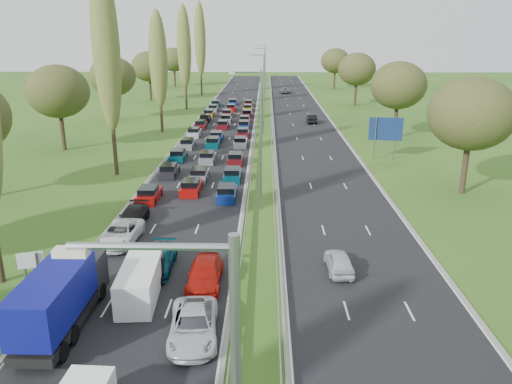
{
  "coord_description": "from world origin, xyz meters",
  "views": [
    {
      "loc": [
        4.96,
        1.36,
        14.75
      ],
      "look_at": [
        4.07,
        43.12,
        1.5
      ],
      "focal_mm": 35.0,
      "sensor_mm": 36.0,
      "label": 1
    }
  ],
  "objects_px": {
    "blue_lorry": "(62,297)",
    "near_car_2": "(120,234)",
    "white_van_rear": "(141,281)",
    "near_car_3": "(133,216)",
    "direction_sign": "(386,131)",
    "info_sign": "(31,264)"
  },
  "relations": [
    {
      "from": "blue_lorry",
      "to": "near_car_2",
      "type": "bearing_deg",
      "value": 91.31
    },
    {
      "from": "blue_lorry",
      "to": "white_van_rear",
      "type": "height_order",
      "value": "blue_lorry"
    },
    {
      "from": "near_car_3",
      "to": "blue_lorry",
      "type": "bearing_deg",
      "value": -88.31
    },
    {
      "from": "near_car_3",
      "to": "blue_lorry",
      "type": "relative_size",
      "value": 0.58
    },
    {
      "from": "blue_lorry",
      "to": "direction_sign",
      "type": "relative_size",
      "value": 1.58
    },
    {
      "from": "near_car_2",
      "to": "blue_lorry",
      "type": "bearing_deg",
      "value": -86.26
    },
    {
      "from": "blue_lorry",
      "to": "info_sign",
      "type": "distance_m",
      "value": 6.1
    },
    {
      "from": "blue_lorry",
      "to": "white_van_rear",
      "type": "relative_size",
      "value": 1.6
    },
    {
      "from": "near_car_3",
      "to": "info_sign",
      "type": "relative_size",
      "value": 2.27
    },
    {
      "from": "info_sign",
      "to": "direction_sign",
      "type": "distance_m",
      "value": 43.62
    },
    {
      "from": "near_car_3",
      "to": "white_van_rear",
      "type": "relative_size",
      "value": 0.93
    },
    {
      "from": "near_car_3",
      "to": "white_van_rear",
      "type": "xyz_separation_m",
      "value": [
        3.5,
        -11.68,
        0.34
      ]
    },
    {
      "from": "white_van_rear",
      "to": "blue_lorry",
      "type": "bearing_deg",
      "value": -139.55
    },
    {
      "from": "near_car_2",
      "to": "near_car_3",
      "type": "relative_size",
      "value": 1.11
    },
    {
      "from": "near_car_3",
      "to": "direction_sign",
      "type": "height_order",
      "value": "direction_sign"
    },
    {
      "from": "blue_lorry",
      "to": "direction_sign",
      "type": "height_order",
      "value": "direction_sign"
    },
    {
      "from": "direction_sign",
      "to": "near_car_2",
      "type": "bearing_deg",
      "value": -133.73
    },
    {
      "from": "white_van_rear",
      "to": "info_sign",
      "type": "distance_m",
      "value": 7.28
    },
    {
      "from": "near_car_2",
      "to": "direction_sign",
      "type": "xyz_separation_m",
      "value": [
        25.15,
        26.29,
        2.81
      ]
    },
    {
      "from": "white_van_rear",
      "to": "direction_sign",
      "type": "height_order",
      "value": "direction_sign"
    },
    {
      "from": "white_van_rear",
      "to": "info_sign",
      "type": "relative_size",
      "value": 2.44
    },
    {
      "from": "near_car_3",
      "to": "direction_sign",
      "type": "xyz_separation_m",
      "value": [
        25.19,
        22.55,
        2.86
      ]
    }
  ]
}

